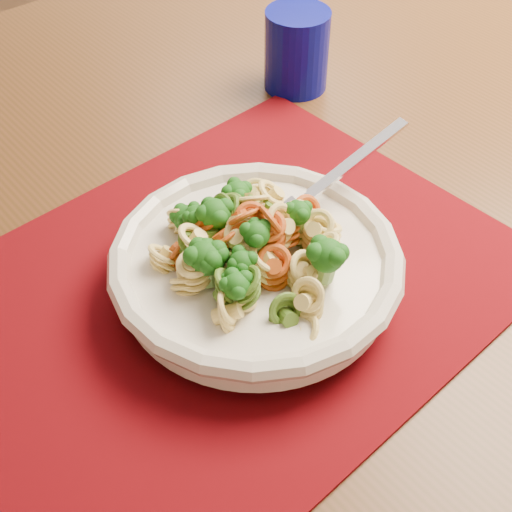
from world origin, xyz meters
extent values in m
cube|color=#50331A|center=(0.00, 0.00, 0.00)|extent=(4.00, 4.00, 0.01)
cube|color=#4E2C16|center=(-0.70, -0.51, 0.73)|extent=(1.71, 1.44, 0.04)
cube|color=#4E2C16|center=(-0.25, 0.14, 0.35)|extent=(0.09, 0.09, 0.71)
cube|color=#5B0309|center=(-0.63, -0.63, 0.75)|extent=(0.61, 0.56, 0.00)
cylinder|color=beige|center=(-0.61, -0.64, 0.76)|extent=(0.10, 0.10, 0.01)
cylinder|color=beige|center=(-0.61, -0.64, 0.78)|extent=(0.23, 0.23, 0.03)
torus|color=beige|center=(-0.61, -0.64, 0.79)|extent=(0.25, 0.25, 0.02)
cylinder|color=#050970|center=(-0.47, -0.34, 0.80)|extent=(0.07, 0.07, 0.09)
camera|label=1|loc=(-0.73, -1.04, 1.21)|focal=50.00mm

